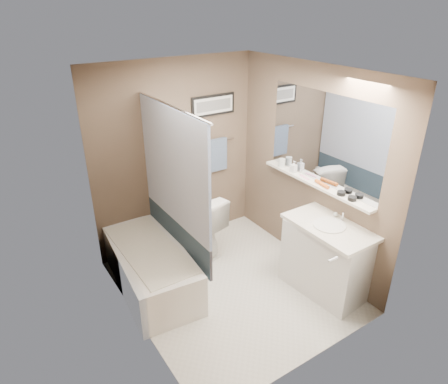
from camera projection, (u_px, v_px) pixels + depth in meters
ground at (231, 286)px, 4.59m from camera, size 2.50×2.50×0.00m
ceiling at (233, 74)px, 3.56m from camera, size 2.20×2.50×0.04m
wall_back at (177, 157)px, 4.99m from camera, size 2.20×0.04×2.40m
wall_front at (320, 250)px, 3.15m from camera, size 2.20×0.04×2.40m
wall_left at (132, 222)px, 3.54m from camera, size 0.04×2.50×2.40m
wall_right at (309, 170)px, 4.61m from camera, size 0.04×2.50×2.40m
tile_surround at (114, 219)px, 3.99m from camera, size 0.02×1.55×2.00m
curtain_rod at (170, 106)px, 3.88m from camera, size 0.02×1.55×0.02m
curtain_upper at (174, 167)px, 4.16m from camera, size 0.03×1.45×1.28m
curtain_lower at (178, 234)px, 4.52m from camera, size 0.03×1.45×0.36m
mirror at (323, 139)px, 4.31m from camera, size 0.02×1.60×1.00m
shelf at (315, 184)px, 4.51m from camera, size 0.12×1.60×0.03m
towel_bar at (214, 142)px, 5.21m from camera, size 0.60×0.02×0.02m
towel at (215, 155)px, 5.28m from camera, size 0.34×0.05×0.44m
art_frame at (213, 105)px, 5.01m from camera, size 0.62×0.02×0.26m
art_mat at (214, 105)px, 5.00m from camera, size 0.56×0.00×0.20m
art_image at (214, 105)px, 5.00m from camera, size 0.50×0.00×0.13m
door at (364, 250)px, 3.50m from camera, size 0.80×0.02×2.00m
door_handle at (333, 259)px, 3.37m from camera, size 0.10×0.02×0.02m
bathtub at (151, 268)px, 4.50m from camera, size 0.83×1.56×0.50m
tub_rim at (149, 249)px, 4.39m from camera, size 0.56×1.36×0.02m
toilet at (195, 224)px, 5.06m from camera, size 0.63×0.88×0.82m
vanity at (326, 260)px, 4.39m from camera, size 0.58×0.94×0.80m
countertop at (330, 227)px, 4.20m from camera, size 0.54×0.96×0.04m
sink_basin at (329, 225)px, 4.18m from camera, size 0.34×0.34×0.01m
faucet_spout at (343, 216)px, 4.26m from camera, size 0.02×0.02×0.10m
faucet_knob at (336, 214)px, 4.35m from camera, size 0.05×0.05×0.05m
candle_bowl_near at (352, 198)px, 4.10m from camera, size 0.09×0.09×0.04m
candle_bowl_far at (341, 193)px, 4.21m from camera, size 0.09×0.09×0.04m
hair_brush_front at (322, 184)px, 4.42m from camera, size 0.07×0.22×0.04m
pink_comb at (304, 177)px, 4.64m from camera, size 0.05×0.16×0.01m
glass_jar at (282, 163)px, 4.91m from camera, size 0.08×0.08×0.10m
soap_bottle at (294, 167)px, 4.75m from camera, size 0.07×0.07×0.14m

